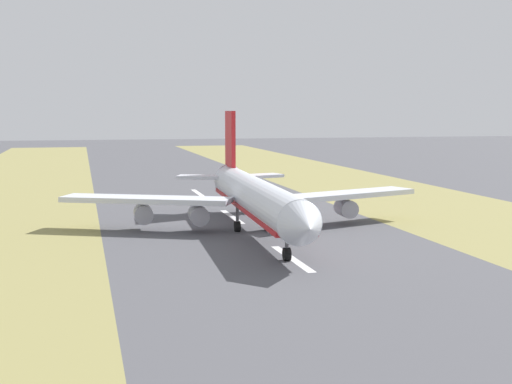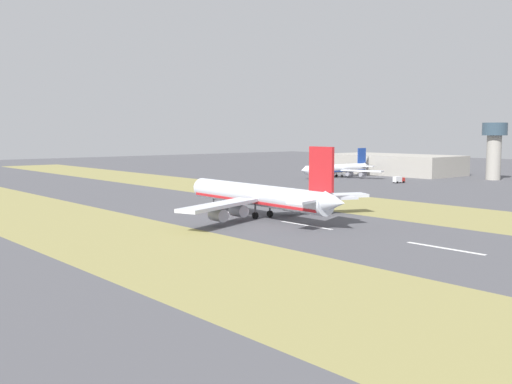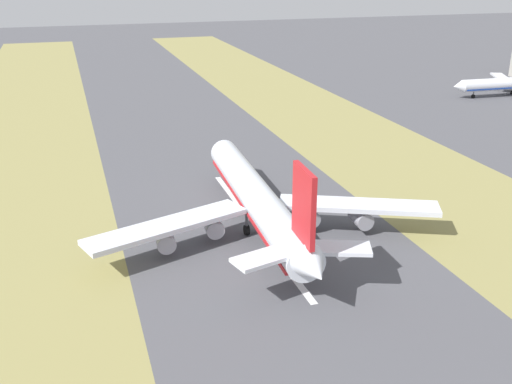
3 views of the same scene
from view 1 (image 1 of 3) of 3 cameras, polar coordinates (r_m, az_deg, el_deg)
ground_plane at (r=116.93m, az=0.16°, el=-3.44°), size 800.00×800.00×0.00m
grass_median_west at (r=134.91m, az=19.06°, el=-2.46°), size 40.00×600.00×0.01m
centreline_dash_near at (r=175.77m, az=-4.61°, el=-0.11°), size 1.20×18.00×0.01m
centreline_dash_mid at (r=136.76m, az=-1.92°, el=-1.99°), size 1.20×18.00×0.01m
centreline_dash_far at (r=98.56m, az=2.89°, el=-5.32°), size 1.20×18.00×0.01m
airplane_main_jet at (r=118.44m, az=-0.18°, el=-0.37°), size 64.08×67.17×20.20m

